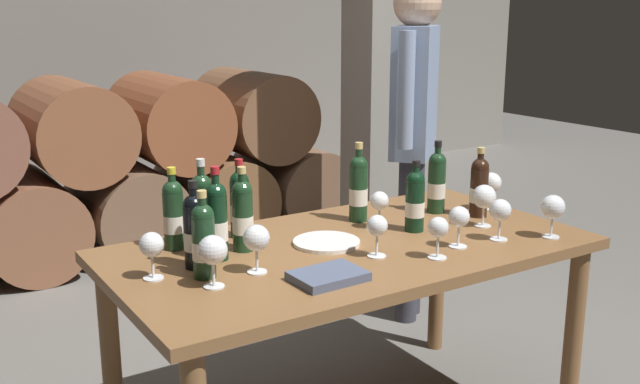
{
  "coord_description": "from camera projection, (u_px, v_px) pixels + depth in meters",
  "views": [
    {
      "loc": [
        -1.43,
        -2.06,
        1.58
      ],
      "look_at": [
        0.0,
        0.2,
        0.91
      ],
      "focal_mm": 41.43,
      "sensor_mm": 36.0,
      "label": 1
    }
  ],
  "objects": [
    {
      "name": "serving_plate",
      "position": [
        326.0,
        242.0,
        2.63
      ],
      "size": [
        0.24,
        0.24,
        0.01
      ],
      "primitive_type": "cylinder",
      "color": "white",
      "rests_on": "dining_table"
    },
    {
      "name": "wine_bottle_0",
      "position": [
        358.0,
        188.0,
        2.89
      ],
      "size": [
        0.07,
        0.07,
        0.31
      ],
      "color": "#19381E",
      "rests_on": "dining_table"
    },
    {
      "name": "wine_glass_5",
      "position": [
        459.0,
        218.0,
        2.57
      ],
      "size": [
        0.07,
        0.07,
        0.15
      ],
      "color": "white",
      "rests_on": "dining_table"
    },
    {
      "name": "wine_glass_6",
      "position": [
        377.0,
        227.0,
        2.48
      ],
      "size": [
        0.07,
        0.07,
        0.15
      ],
      "color": "white",
      "rests_on": "dining_table"
    },
    {
      "name": "wine_bottle_3",
      "position": [
        479.0,
        187.0,
        2.96
      ],
      "size": [
        0.07,
        0.07,
        0.28
      ],
      "color": "black",
      "rests_on": "dining_table"
    },
    {
      "name": "wine_glass_10",
      "position": [
        484.0,
        197.0,
        2.82
      ],
      "size": [
        0.09,
        0.09,
        0.16
      ],
      "color": "white",
      "rests_on": "dining_table"
    },
    {
      "name": "tasting_notebook",
      "position": [
        328.0,
        276.0,
        2.28
      ],
      "size": [
        0.22,
        0.17,
        0.03
      ],
      "primitive_type": "cube",
      "rotation": [
        0.0,
        0.0,
        0.03
      ],
      "color": "#4C5670",
      "rests_on": "dining_table"
    },
    {
      "name": "dining_table",
      "position": [
        350.0,
        268.0,
        2.65
      ],
      "size": [
        1.7,
        0.9,
        0.76
      ],
      "color": "brown",
      "rests_on": "ground_plane"
    },
    {
      "name": "wine_bottle_4",
      "position": [
        202.0,
        210.0,
        2.56
      ],
      "size": [
        0.07,
        0.07,
        0.32
      ],
      "color": "#19381E",
      "rests_on": "dining_table"
    },
    {
      "name": "stone_pillar",
      "position": [
        378.0,
        54.0,
        4.48
      ],
      "size": [
        0.32,
        0.32,
        2.6
      ],
      "primitive_type": "cube",
      "color": "gray",
      "rests_on": "ground_plane"
    },
    {
      "name": "wine_bottle_8",
      "position": [
        240.0,
        203.0,
        2.69
      ],
      "size": [
        0.07,
        0.07,
        0.29
      ],
      "color": "black",
      "rests_on": "dining_table"
    },
    {
      "name": "wine_glass_0",
      "position": [
        500.0,
        211.0,
        2.65
      ],
      "size": [
        0.08,
        0.08,
        0.15
      ],
      "color": "white",
      "rests_on": "dining_table"
    },
    {
      "name": "wine_glass_9",
      "position": [
        379.0,
        202.0,
        2.8
      ],
      "size": [
        0.07,
        0.07,
        0.15
      ],
      "color": "white",
      "rests_on": "dining_table"
    },
    {
      "name": "wine_bottle_9",
      "position": [
        437.0,
        182.0,
        3.01
      ],
      "size": [
        0.07,
        0.07,
        0.3
      ],
      "color": "#19381E",
      "rests_on": "dining_table"
    },
    {
      "name": "wine_bottle_5",
      "position": [
        217.0,
        220.0,
        2.44
      ],
      "size": [
        0.07,
        0.07,
        0.32
      ],
      "color": "black",
      "rests_on": "dining_table"
    },
    {
      "name": "barrel_stack",
      "position": [
        124.0,
        171.0,
        4.82
      ],
      "size": [
        3.12,
        0.9,
        1.15
      ],
      "color": "brown",
      "rests_on": "ground_plane"
    },
    {
      "name": "wine_glass_1",
      "position": [
        213.0,
        251.0,
        2.2
      ],
      "size": [
        0.09,
        0.09,
        0.16
      ],
      "color": "white",
      "rests_on": "dining_table"
    },
    {
      "name": "wine_bottle_6",
      "position": [
        195.0,
        230.0,
        2.37
      ],
      "size": [
        0.07,
        0.07,
        0.29
      ],
      "color": "black",
      "rests_on": "dining_table"
    },
    {
      "name": "sommelier_presenting",
      "position": [
        414.0,
        119.0,
        3.64
      ],
      "size": [
        0.4,
        0.35,
        1.72
      ],
      "color": "#383842",
      "rests_on": "ground_plane"
    },
    {
      "name": "wine_glass_4",
      "position": [
        256.0,
        239.0,
        2.32
      ],
      "size": [
        0.09,
        0.09,
        0.16
      ],
      "color": "white",
      "rests_on": "dining_table"
    },
    {
      "name": "wine_glass_3",
      "position": [
        491.0,
        184.0,
        3.05
      ],
      "size": [
        0.08,
        0.08,
        0.16
      ],
      "color": "white",
      "rests_on": "dining_table"
    },
    {
      "name": "cellar_back_wall",
      "position": [
        54.0,
        30.0,
        5.92
      ],
      "size": [
        10.0,
        0.24,
        2.8
      ],
      "primitive_type": "cube",
      "color": "gray",
      "rests_on": "ground_plane"
    },
    {
      "name": "wine_glass_7",
      "position": [
        152.0,
        246.0,
        2.27
      ],
      "size": [
        0.08,
        0.08,
        0.15
      ],
      "color": "white",
      "rests_on": "dining_table"
    },
    {
      "name": "wine_bottle_7",
      "position": [
        415.0,
        200.0,
        2.76
      ],
      "size": [
        0.07,
        0.07,
        0.27
      ],
      "color": "black",
      "rests_on": "dining_table"
    },
    {
      "name": "wine_bottle_10",
      "position": [
        173.0,
        214.0,
        2.55
      ],
      "size": [
        0.07,
        0.07,
        0.29
      ],
      "color": "#19381E",
      "rests_on": "dining_table"
    },
    {
      "name": "wine_bottle_1",
      "position": [
        243.0,
        215.0,
        2.54
      ],
      "size": [
        0.07,
        0.07,
        0.3
      ],
      "color": "#19381E",
      "rests_on": "dining_table"
    },
    {
      "name": "wine_glass_2",
      "position": [
        553.0,
        208.0,
        2.68
      ],
      "size": [
        0.09,
        0.09,
        0.16
      ],
      "color": "white",
      "rests_on": "dining_table"
    },
    {
      "name": "wine_bottle_2",
      "position": [
        204.0,
        240.0,
        2.28
      ],
      "size": [
        0.07,
        0.07,
        0.28
      ],
      "color": "#19381E",
      "rests_on": "dining_table"
    },
    {
      "name": "wine_glass_8",
      "position": [
        438.0,
        229.0,
        2.46
      ],
      "size": [
        0.07,
        0.07,
        0.14
      ],
      "color": "white",
      "rests_on": "dining_table"
    }
  ]
}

